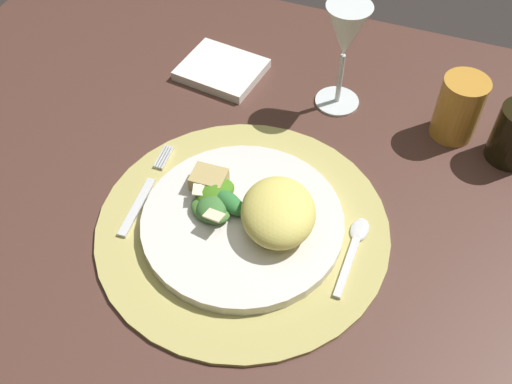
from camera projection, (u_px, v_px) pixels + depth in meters
dining_table at (267, 252)px, 0.95m from camera, size 1.27×0.92×0.71m
placemat at (243, 227)px, 0.79m from camera, size 0.39×0.39×0.01m
dinner_plate at (243, 222)px, 0.79m from camera, size 0.27×0.27×0.02m
pasta_serving at (278, 212)px, 0.75m from camera, size 0.13×0.14×0.05m
salad_greens at (216, 202)px, 0.78m from camera, size 0.09×0.09×0.03m
bread_piece at (209, 180)px, 0.81m from camera, size 0.05×0.04×0.02m
fork at (145, 193)px, 0.83m from camera, size 0.03×0.17×0.00m
spoon at (355, 244)px, 0.77m from camera, size 0.02×0.13×0.01m
napkin at (222, 70)px, 1.00m from camera, size 0.14×0.13×0.02m
wine_glass at (346, 36)px, 0.86m from camera, size 0.07×0.07×0.18m
amber_tumbler at (459, 108)px, 0.88m from camera, size 0.07×0.07×0.10m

